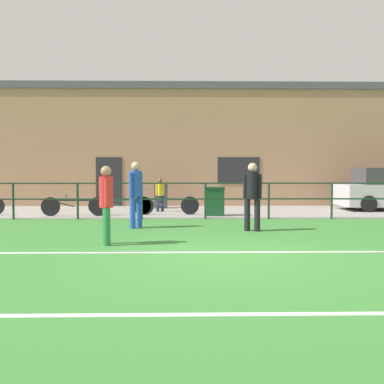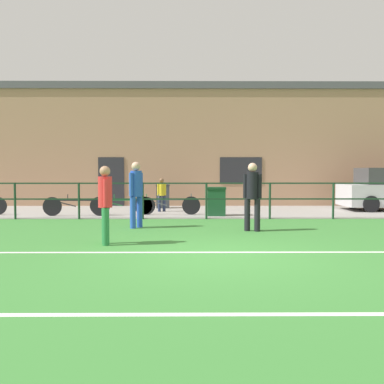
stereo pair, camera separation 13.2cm
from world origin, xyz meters
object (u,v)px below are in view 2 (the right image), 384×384
at_px(bicycle_parked_3, 167,205).
at_px(player_winger, 105,200).
at_px(player_goalkeeper, 252,192).
at_px(bicycle_parked_0, 76,206).
at_px(spectator_child, 162,193).
at_px(bicycle_parked_2, 122,205).
at_px(trash_bin_1, 216,201).
at_px(trash_bin_0, 163,196).
at_px(player_striker, 136,190).

bearing_deg(bicycle_parked_3, player_winger, -99.25).
distance_m(player_goalkeeper, bicycle_parked_0, 6.44).
bearing_deg(spectator_child, bicycle_parked_2, 22.92).
relative_size(bicycle_parked_0, trash_bin_1, 2.32).
distance_m(bicycle_parked_3, trash_bin_1, 1.70).
bearing_deg(trash_bin_1, bicycle_parked_3, 168.85).
bearing_deg(spectator_child, bicycle_parked_3, 83.05).
bearing_deg(bicycle_parked_0, bicycle_parked_3, 7.81).
xyz_separation_m(bicycle_parked_3, trash_bin_0, (-0.31, 2.69, 0.16)).
xyz_separation_m(player_goalkeeper, spectator_child, (-2.59, 5.13, -0.25)).
relative_size(bicycle_parked_3, trash_bin_1, 2.36).
distance_m(player_winger, trash_bin_0, 8.68).
xyz_separation_m(player_winger, trash_bin_0, (0.66, 8.64, -0.41)).
bearing_deg(player_striker, spectator_child, 30.67).
bearing_deg(trash_bin_0, bicycle_parked_0, -130.98).
height_order(trash_bin_0, trash_bin_1, trash_bin_1).
xyz_separation_m(player_goalkeeper, player_winger, (-3.30, -1.98, -0.06)).
bearing_deg(player_goalkeeper, trash_bin_1, 120.44).
xyz_separation_m(bicycle_parked_2, bicycle_parked_3, (1.53, 0.00, 0.01)).
distance_m(player_winger, trash_bin_1, 6.22).
xyz_separation_m(player_striker, bicycle_parked_0, (-2.35, 2.90, -0.65)).
relative_size(spectator_child, bicycle_parked_2, 0.55).
height_order(bicycle_parked_0, trash_bin_0, trash_bin_0).
bearing_deg(bicycle_parked_2, trash_bin_1, -5.86).
distance_m(player_striker, bicycle_parked_3, 3.44).
bearing_deg(bicycle_parked_2, player_goalkeeper, -45.78).
bearing_deg(trash_bin_1, bicycle_parked_0, -178.96).
bearing_deg(spectator_child, bicycle_parked_0, 10.31).
height_order(player_goalkeeper, bicycle_parked_2, player_goalkeeper).
height_order(player_goalkeeper, trash_bin_1, player_goalkeeper).
relative_size(trash_bin_0, trash_bin_1, 1.00).
bearing_deg(player_striker, player_winger, -151.06).
distance_m(spectator_child, bicycle_parked_0, 3.18).
xyz_separation_m(bicycle_parked_2, trash_bin_1, (3.19, -0.33, 0.16)).
relative_size(bicycle_parked_2, bicycle_parked_3, 0.99).
distance_m(player_winger, bicycle_parked_0, 5.93).
height_order(bicycle_parked_2, trash_bin_1, trash_bin_1).
bearing_deg(player_winger, bicycle_parked_2, -9.10).
height_order(player_striker, bicycle_parked_3, player_striker).
bearing_deg(trash_bin_0, spectator_child, -88.23).
height_order(player_goalkeeper, bicycle_parked_0, player_goalkeeper).
bearing_deg(player_goalkeeper, spectator_child, 136.77).
bearing_deg(bicycle_parked_0, trash_bin_0, 49.02).
bearing_deg(trash_bin_0, trash_bin_1, -56.93).
bearing_deg(player_goalkeeper, bicycle_parked_0, 166.26).
xyz_separation_m(bicycle_parked_3, trash_bin_1, (1.66, -0.33, 0.16)).
bearing_deg(trash_bin_0, player_winger, -94.39).
bearing_deg(player_winger, bicycle_parked_3, -23.71).
bearing_deg(player_goalkeeper, trash_bin_0, 131.57).
height_order(bicycle_parked_3, trash_bin_0, trash_bin_0).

